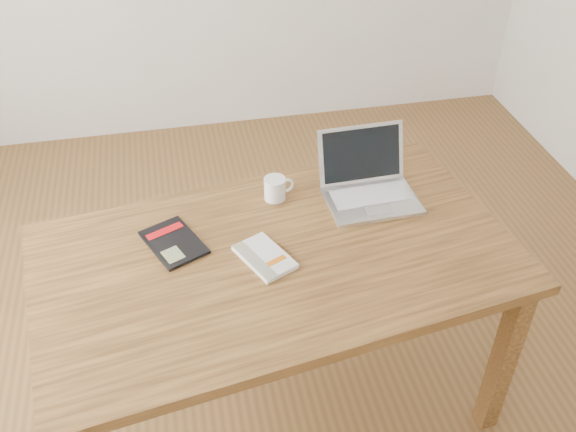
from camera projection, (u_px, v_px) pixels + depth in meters
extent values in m
plane|color=brown|center=(258.00, 368.00, 2.62)|extent=(4.00, 4.00, 0.00)
cube|color=brown|center=(277.00, 259.00, 2.05)|extent=(1.63, 1.08, 0.04)
cube|color=brown|center=(503.00, 360.00, 2.20)|extent=(0.07, 0.07, 0.71)
cube|color=brown|center=(68.00, 316.00, 2.36)|extent=(0.07, 0.07, 0.71)
cube|color=brown|center=(401.00, 232.00, 2.74)|extent=(0.07, 0.07, 0.71)
cube|color=silver|center=(265.00, 257.00, 2.01)|extent=(0.19, 0.23, 0.01)
cube|color=white|center=(265.00, 257.00, 2.01)|extent=(0.19, 0.23, 0.02)
cube|color=gray|center=(254.00, 260.00, 1.99)|extent=(0.12, 0.19, 0.00)
cube|color=#CE650E|center=(277.00, 260.00, 1.99)|extent=(0.07, 0.05, 0.00)
cube|color=black|center=(174.00, 242.00, 2.07)|extent=(0.23, 0.26, 0.01)
cube|color=#B50C0F|center=(165.00, 231.00, 2.11)|extent=(0.13, 0.08, 0.00)
cube|color=gray|center=(173.00, 255.00, 2.02)|extent=(0.08, 0.08, 0.00)
cube|color=silver|center=(372.00, 201.00, 2.24)|extent=(0.32, 0.23, 0.01)
cube|color=silver|center=(370.00, 195.00, 2.26)|extent=(0.27, 0.12, 0.00)
cube|color=#BCBCC1|center=(379.00, 211.00, 2.19)|extent=(0.10, 0.05, 0.00)
cube|color=silver|center=(361.00, 154.00, 2.29)|extent=(0.32, 0.08, 0.20)
cube|color=black|center=(362.00, 154.00, 2.28)|extent=(0.29, 0.07, 0.18)
cylinder|color=white|center=(275.00, 189.00, 2.24)|extent=(0.08, 0.08, 0.08)
cylinder|color=black|center=(275.00, 180.00, 2.22)|extent=(0.06, 0.06, 0.01)
torus|color=white|center=(286.00, 186.00, 2.26)|extent=(0.06, 0.02, 0.06)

